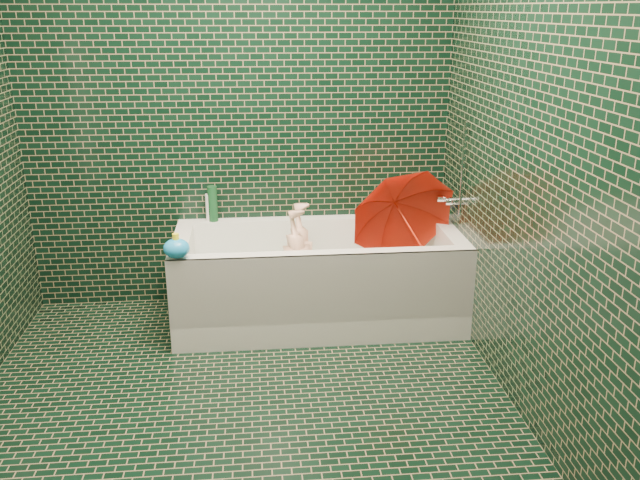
{
  "coord_description": "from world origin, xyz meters",
  "views": [
    {
      "loc": [
        0.09,
        -2.75,
        1.82
      ],
      "look_at": [
        0.44,
        0.82,
        0.58
      ],
      "focal_mm": 38.0,
      "sensor_mm": 36.0,
      "label": 1
    }
  ],
  "objects": [
    {
      "name": "bathtub",
      "position": [
        0.45,
        1.01,
        0.21
      ],
      "size": [
        1.7,
        0.75,
        0.55
      ],
      "color": "white",
      "rests_on": "floor"
    },
    {
      "name": "faucet",
      "position": [
        1.26,
        1.02,
        0.77
      ],
      "size": [
        0.18,
        0.19,
        0.55
      ],
      "color": "silver",
      "rests_on": "wall_right"
    },
    {
      "name": "wall_back",
      "position": [
        0.0,
        1.4,
        1.25
      ],
      "size": [
        2.8,
        0.0,
        2.8
      ],
      "primitive_type": "plane",
      "rotation": [
        1.57,
        0.0,
        0.0
      ],
      "color": "black",
      "rests_on": "floor"
    },
    {
      "name": "child",
      "position": [
        0.36,
        0.98,
        0.31
      ],
      "size": [
        0.9,
        0.57,
        0.27
      ],
      "primitive_type": "imported",
      "rotation": [
        -1.49,
        0.0,
        -1.91
      ],
      "color": "#E7AD90",
      "rests_on": "bathtub"
    },
    {
      "name": "bath_toy",
      "position": [
        -0.34,
        0.68,
        0.61
      ],
      "size": [
        0.15,
        0.12,
        0.14
      ],
      "rotation": [
        0.0,
        0.0,
        0.05
      ],
      "color": "#1782D1",
      "rests_on": "bathtub"
    },
    {
      "name": "bottle_right_pump",
      "position": [
        1.2,
        1.35,
        0.65
      ],
      "size": [
        0.06,
        0.06,
        0.2
      ],
      "primitive_type": "cylinder",
      "rotation": [
        0.0,
        0.0,
        -0.11
      ],
      "color": "silver",
      "rests_on": "bathtub"
    },
    {
      "name": "water",
      "position": [
        0.45,
        1.02,
        0.3
      ],
      "size": [
        1.48,
        0.53,
        0.0
      ],
      "primitive_type": "cube",
      "color": "silver",
      "rests_on": "bathtub"
    },
    {
      "name": "umbrella",
      "position": [
        0.98,
        0.95,
        0.6
      ],
      "size": [
        0.75,
        0.86,
        0.79
      ],
      "primitive_type": "imported",
      "rotation": [
        0.35,
        -0.11,
        0.15
      ],
      "color": "red",
      "rests_on": "bathtub"
    },
    {
      "name": "bottle_left_tall",
      "position": [
        -0.18,
        1.35,
        0.66
      ],
      "size": [
        0.08,
        0.08,
        0.22
      ],
      "primitive_type": "cylinder",
      "rotation": [
        0.0,
        0.0,
        -0.31
      ],
      "color": "#124120",
      "rests_on": "bathtub"
    },
    {
      "name": "soap_bottle_a",
      "position": [
        1.14,
        1.36,
        0.55
      ],
      "size": [
        0.11,
        0.11,
        0.27
      ],
      "primitive_type": "imported",
      "rotation": [
        0.0,
        0.0,
        -0.07
      ],
      "color": "white",
      "rests_on": "bathtub"
    },
    {
      "name": "wall_front",
      "position": [
        0.0,
        -1.4,
        1.25
      ],
      "size": [
        2.8,
        0.0,
        2.8
      ],
      "primitive_type": "plane",
      "rotation": [
        -1.57,
        0.0,
        0.0
      ],
      "color": "black",
      "rests_on": "floor"
    },
    {
      "name": "bottle_right_tall",
      "position": [
        1.12,
        1.37,
        0.66
      ],
      "size": [
        0.06,
        0.06,
        0.22
      ],
      "primitive_type": "cylinder",
      "rotation": [
        0.0,
        0.0,
        -0.14
      ],
      "color": "#124120",
      "rests_on": "bathtub"
    },
    {
      "name": "soap_bottle_c",
      "position": [
        1.25,
        1.35,
        0.55
      ],
      "size": [
        0.15,
        0.15,
        0.16
      ],
      "primitive_type": "imported",
      "rotation": [
        0.0,
        0.0,
        -0.3
      ],
      "color": "#124120",
      "rests_on": "bathtub"
    },
    {
      "name": "rubber_duck",
      "position": [
        0.96,
        1.36,
        0.59
      ],
      "size": [
        0.12,
        0.08,
        0.09
      ],
      "rotation": [
        0.0,
        0.0,
        0.13
      ],
      "color": "yellow",
      "rests_on": "bathtub"
    },
    {
      "name": "bottle_left_short",
      "position": [
        -0.2,
        1.36,
        0.64
      ],
      "size": [
        0.06,
        0.06,
        0.17
      ],
      "primitive_type": "cylinder",
      "rotation": [
        0.0,
        0.0,
        -0.13
      ],
      "color": "white",
      "rests_on": "bathtub"
    },
    {
      "name": "bath_mat",
      "position": [
        0.45,
        1.02,
        0.16
      ],
      "size": [
        1.35,
        0.47,
        0.01
      ],
      "primitive_type": "cube",
      "color": "green",
      "rests_on": "bathtub"
    },
    {
      "name": "soap_bottle_b",
      "position": [
        1.24,
        1.35,
        0.55
      ],
      "size": [
        0.1,
        0.1,
        0.21
      ],
      "primitive_type": "imported",
      "rotation": [
        0.0,
        0.0,
        0.07
      ],
      "color": "#502079",
      "rests_on": "bathtub"
    },
    {
      "name": "wall_right",
      "position": [
        1.3,
        0.0,
        1.25
      ],
      "size": [
        0.0,
        2.8,
        2.8
      ],
      "primitive_type": "plane",
      "rotation": [
        1.57,
        0.0,
        -1.57
      ],
      "color": "black",
      "rests_on": "floor"
    },
    {
      "name": "floor",
      "position": [
        0.0,
        0.0,
        0.0
      ],
      "size": [
        2.8,
        2.8,
        0.0
      ],
      "primitive_type": "plane",
      "color": "black",
      "rests_on": "ground"
    }
  ]
}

